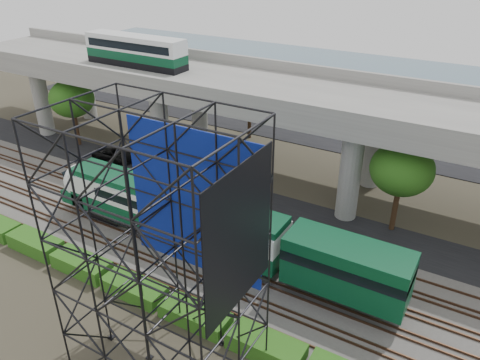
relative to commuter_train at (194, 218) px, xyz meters
The scene contains 13 objects.
ground 3.84m from the commuter_train, 127.79° to the right, with size 140.00×140.00×0.00m, color #474233.
ballast_bed 3.18m from the commuter_train, behind, with size 90.00×12.00×0.20m, color slate.
service_road 9.10m from the commuter_train, 100.34° to the left, with size 90.00×5.00×0.08m, color black.
parking_lot 32.16m from the commuter_train, 92.77° to the left, with size 90.00×18.00×0.08m, color black.
harbor_water 54.10m from the commuter_train, 91.65° to the left, with size 140.00×40.00×0.03m, color slate.
rail_tracks 3.03m from the commuter_train, behind, with size 90.00×9.52×0.16m.
commuter_train is the anchor object (origin of this frame).
overpass 15.22m from the commuter_train, 100.85° to the left, with size 80.00×12.00×12.40m.
scaffold_tower 12.21m from the commuter_train, 61.89° to the right, with size 9.36×6.36×15.00m.
hedge_strip 6.74m from the commuter_train, 94.94° to the right, with size 34.60×1.80×1.20m.
trees 15.70m from the commuter_train, 113.70° to the left, with size 40.94×16.94×7.69m.
suv 19.21m from the commuter_train, 152.32° to the left, with size 2.24×4.85×1.35m, color black.
parked_cars 31.65m from the commuter_train, 89.23° to the left, with size 39.16×9.84×1.32m.
Camera 1 is at (19.57, -21.90, 21.62)m, focal length 35.00 mm.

